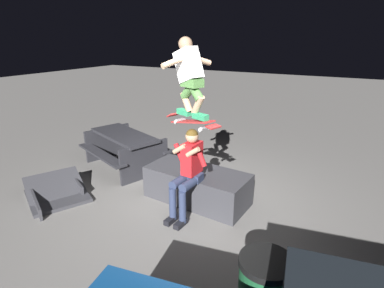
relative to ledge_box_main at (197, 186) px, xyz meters
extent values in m
plane|color=slate|center=(0.06, 0.13, -0.28)|extent=(40.00, 40.00, 0.00)
cube|color=#38383D|center=(0.00, 0.00, 0.00)|extent=(1.81, 0.91, 0.56)
cube|color=#2D3856|center=(-0.09, 0.35, 0.34)|extent=(0.32, 0.20, 0.12)
cube|color=red|center=(-0.09, 0.35, 0.65)|extent=(0.22, 0.35, 0.50)
sphere|color=tan|center=(-0.09, 0.35, 1.00)|extent=(0.20, 0.20, 0.20)
sphere|color=brown|center=(-0.09, 0.35, 1.02)|extent=(0.19, 0.19, 0.19)
cylinder|color=red|center=(-0.29, 0.42, 0.72)|extent=(0.20, 0.09, 0.29)
cylinder|color=tan|center=(-0.20, 0.51, 0.82)|extent=(0.24, 0.09, 0.19)
cylinder|color=red|center=(0.11, 0.39, 0.72)|extent=(0.20, 0.09, 0.29)
cylinder|color=tan|center=(0.04, 0.50, 0.82)|extent=(0.24, 0.09, 0.19)
cylinder|color=#2D3856|center=(-0.17, 0.55, 0.32)|extent=(0.17, 0.41, 0.14)
cylinder|color=#2D3856|center=(-0.15, 0.75, 0.02)|extent=(0.11, 0.11, 0.52)
cube|color=black|center=(-0.15, 0.80, -0.24)|extent=(0.12, 0.27, 0.08)
cylinder|color=#2D3856|center=(0.01, 0.54, 0.32)|extent=(0.17, 0.41, 0.14)
cylinder|color=#2D3856|center=(0.03, 0.74, 0.02)|extent=(0.11, 0.11, 0.52)
cube|color=black|center=(0.03, 0.79, -0.24)|extent=(0.12, 0.27, 0.08)
cube|color=#B72D2D|center=(-0.08, 0.33, 1.22)|extent=(0.81, 0.46, 0.17)
cube|color=#B72D2D|center=(0.34, 0.17, 1.24)|extent=(0.18, 0.23, 0.07)
cube|color=#B72D2D|center=(-0.50, 0.48, 1.24)|extent=(0.18, 0.23, 0.04)
cube|color=#99999E|center=(0.18, 0.23, 1.20)|extent=(0.12, 0.17, 0.04)
cylinder|color=white|center=(0.21, 0.31, 1.17)|extent=(0.06, 0.05, 0.05)
cylinder|color=white|center=(0.15, 0.14, 1.17)|extent=(0.06, 0.05, 0.05)
cube|color=#99999E|center=(-0.34, 0.42, 1.20)|extent=(0.12, 0.17, 0.04)
cylinder|color=white|center=(-0.31, 0.51, 1.17)|extent=(0.06, 0.05, 0.05)
cylinder|color=white|center=(-0.38, 0.34, 1.17)|extent=(0.06, 0.05, 0.05)
cube|color=#2D9E66|center=(0.09, 0.26, 1.33)|extent=(0.28, 0.18, 0.08)
cube|color=#2D9E66|center=(-0.25, 0.39, 1.33)|extent=(0.28, 0.18, 0.08)
cylinder|color=tan|center=(0.04, 0.28, 1.49)|extent=(0.26, 0.18, 0.31)
cylinder|color=#508441|center=(-0.03, 0.31, 1.69)|extent=(0.36, 0.24, 0.33)
cylinder|color=tan|center=(-0.20, 0.37, 1.49)|extent=(0.26, 0.18, 0.31)
cylinder|color=#508441|center=(-0.13, 0.35, 1.69)|extent=(0.36, 0.24, 0.33)
cube|color=#508441|center=(-0.08, 0.33, 1.79)|extent=(0.35, 0.29, 0.12)
cube|color=white|center=(-0.01, 0.30, 2.03)|extent=(0.50, 0.36, 0.52)
sphere|color=tan|center=(0.05, 0.28, 2.31)|extent=(0.20, 0.20, 0.20)
cylinder|color=tan|center=(0.09, 0.50, 2.09)|extent=(0.23, 0.45, 0.19)
cylinder|color=tan|center=(-0.07, 0.09, 2.09)|extent=(0.23, 0.45, 0.19)
cube|color=#38383D|center=(2.21, 1.10, -0.25)|extent=(1.34, 1.29, 0.06)
cube|color=#38383D|center=(2.21, 1.10, -0.17)|extent=(1.30, 1.28, 0.42)
cube|color=#38383D|center=(2.21, 1.52, -0.18)|extent=(0.84, 0.45, 0.20)
cube|color=#38383D|center=(2.21, 0.69, -0.18)|extent=(0.84, 0.45, 0.20)
cube|color=#28282D|center=(2.05, -0.56, 0.44)|extent=(1.84, 1.23, 0.06)
cube|color=#28282D|center=(2.23, -0.04, 0.14)|extent=(1.68, 0.80, 0.04)
cube|color=#28282D|center=(1.86, -1.07, 0.14)|extent=(1.68, 0.80, 0.04)
cube|color=#28282D|center=(2.77, -0.82, 0.08)|extent=(0.43, 1.06, 0.72)
cube|color=#28282D|center=(1.32, -0.29, 0.08)|extent=(0.43, 1.06, 0.72)
cylinder|color=black|center=(-1.72, 1.98, 0.58)|extent=(0.48, 0.48, 0.06)
camera|label=1|loc=(-2.18, 4.17, 2.41)|focal=28.59mm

